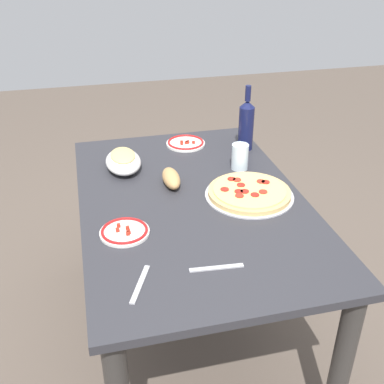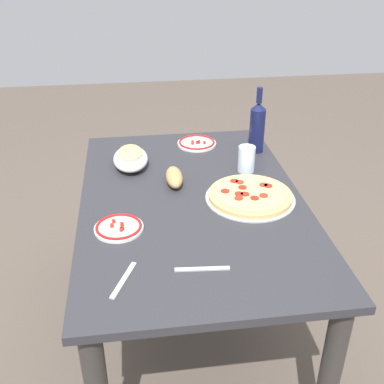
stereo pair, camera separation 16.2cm
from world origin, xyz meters
name	(u,v)px [view 1 (the left image)]	position (x,y,z in m)	size (l,w,h in m)	color
ground_plane	(192,330)	(0.00, 0.00, 0.00)	(8.00, 8.00, 0.00)	brown
dining_table	(192,223)	(0.00, 0.00, 0.59)	(1.31, 0.85, 0.70)	#2D2D33
pepperoni_pizza	(249,193)	(0.03, 0.22, 0.72)	(0.35, 0.35, 0.03)	#B7B7BC
baked_pasta_dish	(123,160)	(-0.32, -0.23, 0.74)	(0.24, 0.15, 0.08)	white
wine_bottle	(246,124)	(-0.40, 0.36, 0.82)	(0.07, 0.07, 0.30)	#141942
water_glass	(240,157)	(-0.21, 0.26, 0.76)	(0.07, 0.07, 0.11)	silver
side_plate_near	(186,143)	(-0.51, 0.09, 0.71)	(0.19, 0.19, 0.02)	white
side_plate_far	(125,231)	(0.18, -0.28, 0.71)	(0.17, 0.17, 0.02)	white
bread_loaf	(171,178)	(-0.13, -0.06, 0.73)	(0.16, 0.07, 0.06)	tan
fork_left	(140,284)	(0.45, -0.27, 0.70)	(0.17, 0.02, 0.01)	#B7B7BC
fork_right	(217,268)	(0.43, -0.03, 0.70)	(0.17, 0.02, 0.01)	#B7B7BC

